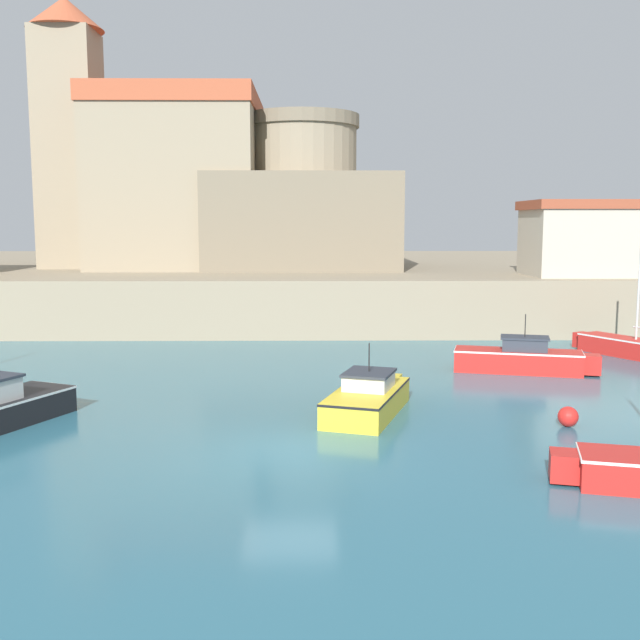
% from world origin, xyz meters
% --- Properties ---
extents(ground_plane, '(200.00, 200.00, 0.00)m').
position_xyz_m(ground_plane, '(0.00, 0.00, 0.00)').
color(ground_plane, '#2D667A').
extents(quay_seawall, '(120.00, 40.00, 3.04)m').
position_xyz_m(quay_seawall, '(0.00, 38.54, 1.52)').
color(quay_seawall, gray).
rests_on(quay_seawall, ground).
extents(motorboat_red_4, '(5.75, 2.69, 2.35)m').
position_xyz_m(motorboat_red_4, '(9.01, 10.37, 0.56)').
color(motorboat_red_4, red).
rests_on(motorboat_red_4, ground).
extents(motorboat_yellow_6, '(3.16, 5.53, 2.22)m').
position_xyz_m(motorboat_yellow_6, '(2.37, 3.98, 0.51)').
color(motorboat_yellow_6, yellow).
rests_on(motorboat_yellow_6, ground).
extents(mooring_buoy, '(0.60, 0.60, 0.60)m').
position_xyz_m(mooring_buoy, '(8.12, 2.31, 0.30)').
color(mooring_buoy, red).
rests_on(mooring_buoy, ground).
extents(church, '(14.46, 14.32, 16.94)m').
position_xyz_m(church, '(-8.95, 31.90, 9.08)').
color(church, gray).
rests_on(church, quay_seawall).
extents(fortress, '(11.99, 11.99, 9.83)m').
position_xyz_m(fortress, '(0.00, 30.77, 6.73)').
color(fortress, '#796C57').
rests_on(fortress, quay_seawall).
extents(harbor_shed_near_wharf, '(7.12, 5.03, 4.13)m').
position_xyz_m(harbor_shed_near_wharf, '(16.00, 22.30, 5.13)').
color(harbor_shed_near_wharf, '#BCB29E').
rests_on(harbor_shed_near_wharf, quay_seawall).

